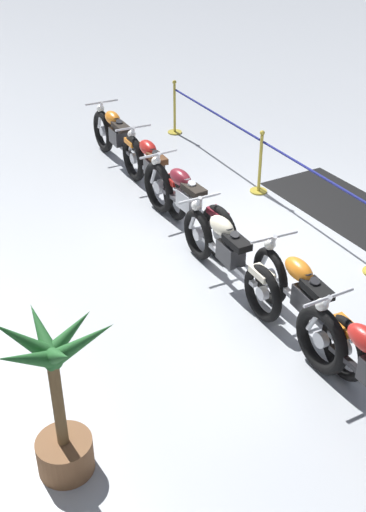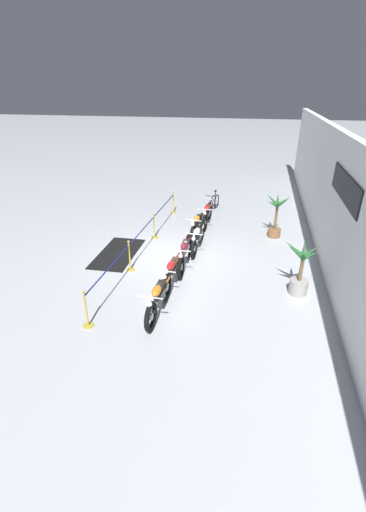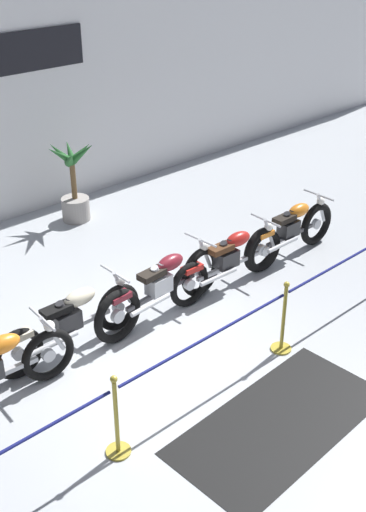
% 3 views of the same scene
% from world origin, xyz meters
% --- Properties ---
extents(ground_plane, '(120.00, 120.00, 0.00)m').
position_xyz_m(ground_plane, '(0.00, 0.00, 0.00)').
color(ground_plane, '#B2B7BC').
extents(motorcycle_cream_2, '(2.25, 0.62, 0.93)m').
position_xyz_m(motorcycle_cream_2, '(-0.72, 0.74, 0.46)').
color(motorcycle_cream_2, black).
rests_on(motorcycle_cream_2, ground).
extents(motorcycle_maroon_3, '(2.44, 0.62, 0.97)m').
position_xyz_m(motorcycle_maroon_3, '(0.71, 0.56, 0.49)').
color(motorcycle_maroon_3, black).
rests_on(motorcycle_maroon_3, ground).
extents(motorcycle_red_4, '(2.32, 0.62, 0.93)m').
position_xyz_m(motorcycle_red_4, '(2.00, 0.48, 0.47)').
color(motorcycle_red_4, black).
rests_on(motorcycle_red_4, ground).
extents(motorcycle_orange_5, '(2.18, 0.62, 0.96)m').
position_xyz_m(motorcycle_orange_5, '(3.45, 0.48, 0.47)').
color(motorcycle_orange_5, black).
rests_on(motorcycle_orange_5, ground).
extents(potted_palm_right_of_row, '(0.91, 0.97, 1.63)m').
position_xyz_m(potted_palm_right_of_row, '(1.62, 4.11, 0.68)').
color(potted_palm_right_of_row, gray).
rests_on(potted_palm_right_of_row, ground).
extents(stanchion_far_left, '(8.92, 0.28, 1.05)m').
position_xyz_m(stanchion_far_left, '(-1.40, -1.12, 0.72)').
color(stanchion_far_left, gold).
rests_on(stanchion_far_left, ground).
extents(stanchion_mid_left, '(0.28, 0.28, 1.05)m').
position_xyz_m(stanchion_mid_left, '(-1.38, -1.12, 0.36)').
color(stanchion_mid_left, gold).
rests_on(stanchion_mid_left, ground).
extents(stanchion_mid_right, '(0.28, 0.28, 1.05)m').
position_xyz_m(stanchion_mid_right, '(1.36, -1.12, 0.36)').
color(stanchion_mid_right, gold).
rests_on(stanchion_mid_right, ground).
extents(floor_banner, '(2.76, 1.40, 0.01)m').
position_xyz_m(floor_banner, '(0.27, -2.01, 0.00)').
color(floor_banner, black).
rests_on(floor_banner, ground).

